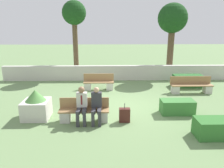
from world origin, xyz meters
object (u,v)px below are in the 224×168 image
tree_leftmost (74,16)px  person_seated_man (82,103)px  bench_left_side (99,84)px  bench_right_side (191,87)px  suitcase (125,115)px  tree_center_left (172,21)px  person_seated_woman (96,104)px  planter_corner_left (36,105)px  bench_front (84,113)px

tree_leftmost → person_seated_man: bearing=-81.1°
bench_left_side → bench_right_side: bearing=-13.2°
bench_right_side → person_seated_man: (-5.36, -3.46, 0.41)m
person_seated_man → tree_leftmost: (-1.20, 7.64, 3.24)m
suitcase → tree_center_left: tree_center_left is taller
suitcase → tree_center_left: size_ratio=0.15×
suitcase → tree_leftmost: (-2.77, 7.63, 3.73)m
person_seated_woman → tree_leftmost: bearing=102.8°
bench_right_side → planter_corner_left: planter_corner_left is taller
person_seated_man → suitcase: person_seated_man is taller
bench_right_side → suitcase: size_ratio=2.98×
bench_left_side → person_seated_woman: size_ratio=1.26×
person_seated_man → person_seated_woman: person_seated_man is taller
bench_front → person_seated_man: size_ratio=1.37×
bench_right_side → tree_leftmost: tree_leftmost is taller
planter_corner_left → tree_center_left: (7.00, 6.72, 3.20)m
bench_left_side → person_seated_woman: person_seated_woman is taller
tree_leftmost → bench_right_side: bearing=-32.5°
bench_right_side → planter_corner_left: (-7.15, -3.00, 0.17)m
suitcase → bench_front: bearing=175.3°
person_seated_woman → tree_center_left: bearing=57.0°
bench_front → tree_center_left: (5.14, 7.04, 3.38)m
person_seated_man → person_seated_woman: (0.54, -0.00, -0.02)m
bench_right_side → tree_center_left: bearing=91.2°
bench_left_side → tree_center_left: tree_center_left is taller
bench_left_side → suitcase: 4.33m
bench_front → tree_leftmost: (-1.26, 7.51, 3.66)m
bench_right_side → person_seated_man: size_ratio=1.61×
person_seated_woman → tree_leftmost: tree_leftmost is taller
planter_corner_left → suitcase: size_ratio=1.55×
bench_right_side → bench_front: bearing=-149.0°
planter_corner_left → tree_center_left: 10.22m
bench_front → tree_leftmost: bearing=99.6°
bench_left_side → person_seated_man: person_seated_man is taller
bench_right_side → tree_center_left: tree_center_left is taller
bench_right_side → suitcase: bearing=-138.9°
person_seated_woman → tree_center_left: (4.67, 7.18, 2.98)m
person_seated_woman → suitcase: person_seated_woman is taller
bench_front → planter_corner_left: (-1.86, 0.32, 0.18)m
bench_left_side → tree_center_left: (4.74, 2.97, 3.39)m
bench_front → planter_corner_left: bearing=170.2°
planter_corner_left → bench_left_side: bearing=58.9°
bench_left_side → person_seated_woman: (0.07, -4.21, 0.41)m
planter_corner_left → tree_center_left: tree_center_left is taller
bench_left_side → tree_center_left: 6.54m
suitcase → tree_leftmost: bearing=109.9°
person_seated_man → tree_leftmost: bearing=98.9°
bench_left_side → planter_corner_left: 4.38m
suitcase → tree_center_left: bearing=63.1°
person_seated_woman → tree_center_left: size_ratio=0.27×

